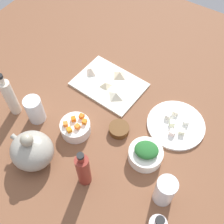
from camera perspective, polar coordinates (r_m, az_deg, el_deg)
tabletop at (r=121.91cm, az=-0.00°, el=-1.73°), size 190.00×190.00×3.00cm
cutting_board at (r=131.37cm, az=-0.59°, el=5.61°), size 32.45×24.89×1.00cm
plate_tofu at (r=121.28cm, az=12.78°, el=-2.53°), size 24.25×24.25×1.20cm
bowl_greens at (r=110.20cm, az=6.78°, el=-8.59°), size 13.32×13.32×5.08cm
bowl_carrots at (r=115.97cm, az=-7.39°, el=-3.17°), size 12.29×12.29×5.48cm
bowl_small_side at (r=116.10cm, az=1.42°, el=-3.49°), size 8.42×8.42×3.07cm
teapot at (r=110.01cm, az=-15.92°, el=-7.47°), size 18.11×15.72×16.69cm
bottle_0 at (r=122.51cm, az=-19.97°, el=2.90°), size 4.57×4.57×22.81cm
bottle_2 at (r=100.56cm, az=-5.83°, el=-11.58°), size 4.85×4.85×20.56cm
drinking_glass_0 at (r=101.45cm, az=10.64°, el=-15.40°), size 7.13×7.13×13.16cm
drinking_glass_1 at (r=120.09cm, az=-15.36°, el=0.45°), size 7.19×7.19×12.22cm
carrot_cube_0 at (r=111.84cm, az=-7.00°, el=-2.96°), size 1.93×1.93×1.80cm
carrot_cube_1 at (r=113.98cm, az=-7.80°, el=-1.41°), size 2.53×2.53×1.80cm
carrot_cube_2 at (r=113.16cm, az=-9.40°, el=-2.42°), size 2.55×2.55×1.80cm
carrot_cube_3 at (r=112.75cm, az=-5.60°, el=-1.98°), size 2.29×2.29×1.80cm
carrot_cube_4 at (r=114.32cm, az=-6.17°, el=-0.85°), size 2.02×2.02×1.80cm
carrot_cube_5 at (r=111.49cm, az=-8.64°, el=-3.61°), size 2.41×2.41×1.80cm
chopped_greens_mound at (r=106.55cm, az=7.00°, el=-7.62°), size 11.59×10.99×3.12cm
tofu_cube_0 at (r=119.36cm, az=12.09°, el=-2.20°), size 2.95×2.95×2.20cm
tofu_cube_1 at (r=120.98cm, az=14.77°, el=-1.97°), size 2.87×2.87×2.20cm
tofu_cube_2 at (r=122.77cm, az=12.75°, el=-0.02°), size 2.36×2.36×2.20cm
tofu_cube_3 at (r=118.06cm, az=13.94°, el=-3.86°), size 2.93×2.93×2.20cm
tofu_cube_4 at (r=116.96cm, az=12.09°, el=-4.07°), size 2.28×2.28×2.20cm
tofu_cube_5 at (r=120.99cm, az=11.26°, el=-0.77°), size 2.24×2.24×2.20cm
dumpling_0 at (r=133.21cm, az=1.56°, el=7.73°), size 6.44×6.55×2.73cm
dumpling_1 at (r=125.26cm, az=0.82°, el=3.51°), size 6.64×6.32×2.60cm
dumpling_2 at (r=129.23cm, az=-1.31°, el=5.61°), size 6.00×5.97×2.31cm
dumpling_3 at (r=134.60cm, az=-4.28°, el=8.36°), size 5.20×4.83×3.20cm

